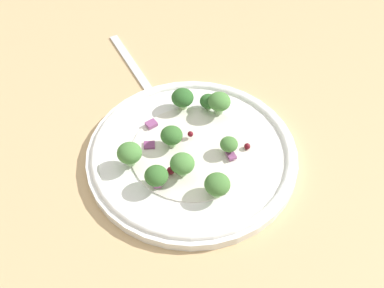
{
  "coord_description": "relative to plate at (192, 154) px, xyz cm",
  "views": [
    {
      "loc": [
        -31.32,
        -20.65,
        47.38
      ],
      "look_at": [
        0.68,
        1.16,
        2.7
      ],
      "focal_mm": 45.81,
      "sensor_mm": 36.0,
      "label": 1
    }
  ],
  "objects": [
    {
      "name": "onion_bit_2",
      "position": [
        1.83,
        -4.45,
        0.96
      ],
      "size": [
        1.55,
        1.68,
        0.38
      ],
      "primitive_type": "cube",
      "rotation": [
        0.0,
        0.0,
        2.57
      ],
      "color": "#934C84",
      "rests_on": "plate"
    },
    {
      "name": "broccoli_floret_6",
      "position": [
        -5.86,
        4.86,
        2.59
      ],
      "size": [
        2.96,
        2.96,
        2.99
      ],
      "color": "#8EB77A",
      "rests_on": "plate"
    },
    {
      "name": "cranberry_0",
      "position": [
        0.49,
        2.42,
        1.24
      ],
      "size": [
        0.74,
        0.74,
        0.74
      ],
      "primitive_type": "sphere",
      "color": "maroon",
      "rests_on": "plate"
    },
    {
      "name": "cranberry_3",
      "position": [
        -4.32,
        0.08,
        1.12
      ],
      "size": [
        0.94,
        0.94,
        0.94
      ],
      "primitive_type": "sphere",
      "color": "maroon",
      "rests_on": "plate"
    },
    {
      "name": "broccoli_floret_0",
      "position": [
        2.3,
        -3.81,
        2.01
      ],
      "size": [
        2.17,
        2.17,
        2.2
      ],
      "color": "#9EC684",
      "rests_on": "plate"
    },
    {
      "name": "broccoli_floret_3",
      "position": [
        7.36,
        2.42,
        1.75
      ],
      "size": [
        2.27,
        2.27,
        2.3
      ],
      "color": "#8EB77A",
      "rests_on": "plate"
    },
    {
      "name": "onion_bit_4",
      "position": [
        -3.44,
        -5.5,
        0.51
      ],
      "size": [
        1.23,
        1.34,
        0.32
      ],
      "primitive_type": "cube",
      "rotation": [
        0.0,
        0.0,
        0.43
      ],
      "color": "#934C84",
      "rests_on": "plate"
    },
    {
      "name": "cranberry_2",
      "position": [
        4.16,
        -5.37,
        0.93
      ],
      "size": [
        0.78,
        0.78,
        0.78
      ],
      "primitive_type": "sphere",
      "color": "maroon",
      "rests_on": "plate"
    },
    {
      "name": "broccoli_floret_8",
      "position": [
        -6.61,
        0.37,
        2.35
      ],
      "size": [
        2.74,
        2.74,
        2.78
      ],
      "color": "#9EC684",
      "rests_on": "plate"
    },
    {
      "name": "broccoli_floret_2",
      "position": [
        5.57,
        5.3,
        2.23
      ],
      "size": [
        2.91,
        2.91,
        2.95
      ],
      "color": "#ADD18E",
      "rests_on": "plate"
    },
    {
      "name": "fork",
      "position": [
        8.41,
        14.94,
        -0.61
      ],
      "size": [
        10.45,
        17.21,
        0.5
      ],
      "color": "silver",
      "rests_on": "ground_plane"
    },
    {
      "name": "broccoli_floret_5",
      "position": [
        7.3,
        0.73,
        2.64
      ],
      "size": [
        2.91,
        2.91,
        2.95
      ],
      "color": "#8EB77A",
      "rests_on": "plate"
    },
    {
      "name": "ground_plane",
      "position": [
        -0.68,
        -1.16,
        -1.86
      ],
      "size": [
        180.0,
        180.0,
        2.0
      ],
      "primitive_type": "cube",
      "color": "tan"
    },
    {
      "name": "broccoli_floret_4",
      "position": [
        -3.68,
        -1.25,
        2.61
      ],
      "size": [
        2.87,
        2.87,
        2.9
      ],
      "color": "#8EB77A",
      "rests_on": "plate"
    },
    {
      "name": "broccoli_floret_1",
      "position": [
        -0.88,
        2.54,
        2.37
      ],
      "size": [
        2.72,
        2.72,
        2.75
      ],
      "color": "#8EB77A",
      "rests_on": "plate"
    },
    {
      "name": "cranberry_1",
      "position": [
        1.65,
        1.37,
        1.27
      ],
      "size": [
        0.73,
        0.73,
        0.73
      ],
      "primitive_type": "sphere",
      "color": "maroon",
      "rests_on": "plate"
    },
    {
      "name": "plate",
      "position": [
        0.0,
        0.0,
        0.0
      ],
      "size": [
        26.05,
        26.05,
        1.7
      ],
      "color": "white",
      "rests_on": "ground_plane"
    },
    {
      "name": "dressing_pool",
      "position": [
        0.0,
        0.0,
        0.44
      ],
      "size": [
        15.11,
        15.11,
        0.2
      ],
      "primitive_type": "cylinder",
      "color": "white",
      "rests_on": "plate"
    },
    {
      "name": "onion_bit_3",
      "position": [
        0.59,
        6.71,
        0.84
      ],
      "size": [
        1.65,
        1.52,
        0.49
      ],
      "primitive_type": "cube",
      "rotation": [
        0.0,
        0.0,
        2.78
      ],
      "color": "#934C84",
      "rests_on": "plate"
    },
    {
      "name": "onion_bit_1",
      "position": [
        -6.58,
        0.36,
        1.04
      ],
      "size": [
        1.42,
        1.39,
        0.59
      ],
      "primitive_type": "cube",
      "rotation": [
        0.0,
        0.0,
        2.28
      ],
      "color": "#843D75",
      "rests_on": "plate"
    },
    {
      "name": "onion_bit_0",
      "position": [
        -2.29,
        4.83,
        0.67
      ],
      "size": [
        1.75,
        1.79,
        0.31
      ],
      "primitive_type": "cube",
      "rotation": [
        0.0,
        0.0,
        0.67
      ],
      "color": "#843D75",
      "rests_on": "plate"
    },
    {
      "name": "broccoli_floret_7",
      "position": [
        -3.73,
        -5.96,
        2.33
      ],
      "size": [
        2.94,
        2.94,
        2.98
      ],
      "color": "#9EC684",
      "rests_on": "plate"
    }
  ]
}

